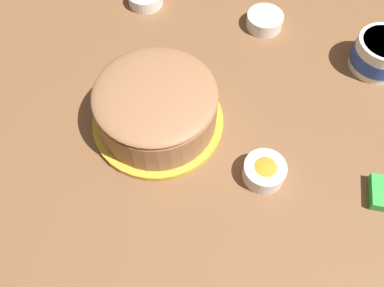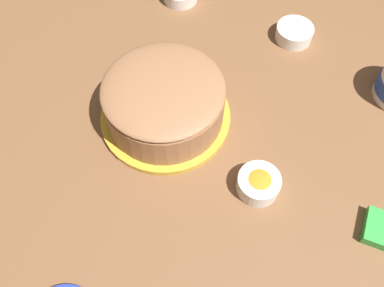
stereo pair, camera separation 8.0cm
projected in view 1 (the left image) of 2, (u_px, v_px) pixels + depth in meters
ground_plane at (211, 169)px, 0.81m from camera, size 1.54×1.54×0.00m
frosted_cake at (156, 108)px, 0.82m from camera, size 0.28×0.28×0.12m
frosting_tub at (380, 54)px, 0.92m from camera, size 0.12×0.12×0.08m
sprinkle_bowl_orange at (264, 171)px, 0.79m from camera, size 0.08×0.08×0.04m
sprinkle_bowl_green at (265, 20)px, 1.00m from camera, size 0.09×0.09×0.03m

